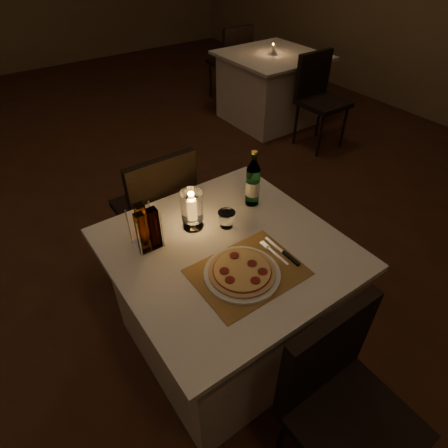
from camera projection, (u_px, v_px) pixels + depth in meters
floor at (130, 283)px, 2.51m from camera, size 8.00×10.00×0.02m
main_table at (226, 298)px, 1.93m from camera, size 1.00×1.00×0.74m
chair_near at (340, 394)px, 1.37m from camera, size 0.42×0.42×0.90m
chair_far at (158, 204)px, 2.26m from camera, size 0.42×0.42×0.90m
placemat at (248, 272)px, 1.57m from camera, size 0.45×0.34×0.00m
plate at (242, 274)px, 1.55m from camera, size 0.32×0.32×0.01m
pizza at (242, 271)px, 1.54m from camera, size 0.28×0.28×0.02m
fork at (272, 251)px, 1.66m from camera, size 0.02×0.18×0.00m
knife at (287, 255)px, 1.64m from camera, size 0.02×0.22×0.01m
tumbler at (227, 219)px, 1.78m from camera, size 0.08×0.08×0.08m
water_bottle at (253, 183)px, 1.87m from camera, size 0.07×0.07×0.30m
hurricane_candle at (192, 207)px, 1.73m from camera, size 0.10×0.10×0.20m
cruet_caddy at (146, 229)px, 1.64m from camera, size 0.12×0.12×0.21m
neighbor_table_right at (270, 88)px, 4.25m from camera, size 1.00×1.00×0.74m
neighbor_chair_ra at (319, 91)px, 3.69m from camera, size 0.42×0.42×0.90m
neighbor_chair_rb at (233, 57)px, 4.59m from camera, size 0.42×0.42×0.90m
neighbor_candle_right at (273, 49)px, 3.98m from camera, size 0.03×0.03×0.11m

